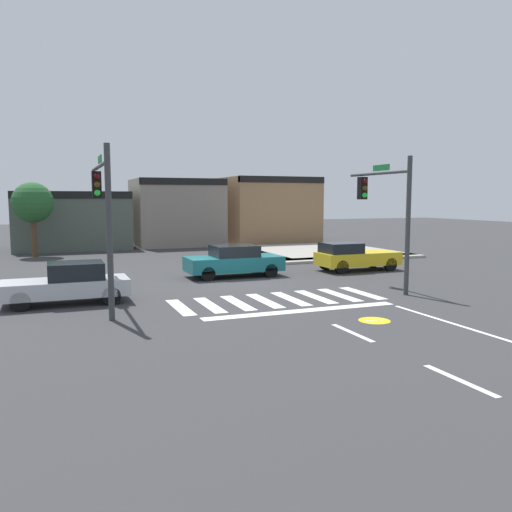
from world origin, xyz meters
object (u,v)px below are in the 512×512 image
Objects in this scene: traffic_signal_southeast at (385,202)px; car_silver at (69,283)px; roadside_tree at (33,203)px; traffic_signal_southwest at (102,200)px; car_yellow at (354,256)px; car_teal at (234,261)px.

car_silver is at bearing 82.97° from traffic_signal_southeast.
traffic_signal_southeast is 22.42m from roadside_tree.
traffic_signal_southwest is 1.25× the size of car_silver.
traffic_signal_southeast is 10.85m from traffic_signal_southwest.
roadside_tree is (-13.43, 17.95, -0.15)m from traffic_signal_southeast.
traffic_signal_southwest reaches higher than traffic_signal_southeast.
car_yellow is (13.72, 3.52, 0.02)m from car_silver.
traffic_signal_southeast reaches higher than car_silver.
car_yellow is at bearing -69.40° from traffic_signal_southwest.
car_teal reaches higher than car_silver.
car_teal is at bearing 176.89° from car_yellow.
traffic_signal_southwest is 1.13× the size of roadside_tree.
traffic_signal_southeast is at bearing -91.29° from traffic_signal_southwest.
car_silver is 16.75m from roadside_tree.
car_yellow is (12.62, 4.74, -2.86)m from traffic_signal_southwest.
car_teal is (-4.55, 5.33, -2.76)m from traffic_signal_southeast.
traffic_signal_southeast reaches higher than car_yellow.
roadside_tree is at bearing 139.55° from car_yellow.
car_yellow is at bearing -40.45° from roadside_tree.
car_teal is at bearing 40.46° from traffic_signal_southeast.
traffic_signal_southwest is 17.89m from roadside_tree.
car_yellow is at bearing -19.58° from traffic_signal_southeast.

